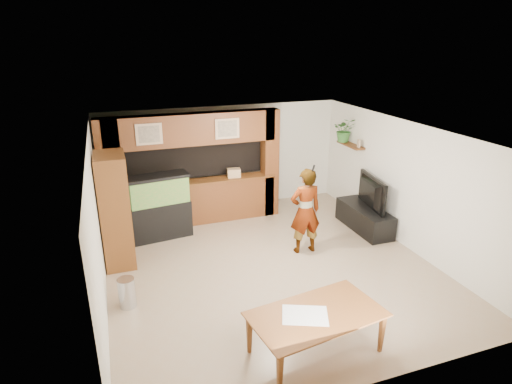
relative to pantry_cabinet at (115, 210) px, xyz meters
name	(u,v)px	position (x,y,z in m)	size (l,w,h in m)	color
floor	(269,265)	(2.70, -1.10, -1.09)	(6.50, 6.50, 0.00)	gray
ceiling	(271,133)	(2.70, -1.10, 1.51)	(6.50, 6.50, 0.00)	white
wall_back	(223,158)	(2.70, 2.15, 0.21)	(6.00, 6.00, 0.00)	silver
wall_left	(97,226)	(-0.30, -1.10, 0.21)	(6.50, 6.50, 0.00)	silver
wall_right	(406,185)	(5.70, -1.10, 0.21)	(6.50, 6.50, 0.00)	silver
partition	(190,168)	(1.75, 1.53, 0.22)	(4.20, 0.99, 2.60)	brown
wall_clock	(95,172)	(-0.27, -0.10, 0.81)	(0.05, 0.25, 0.25)	black
wall_shelf	(351,145)	(5.55, 0.85, 0.61)	(0.25, 0.90, 0.04)	brown
pantry_cabinet	(115,210)	(0.00, 0.00, 0.00)	(0.55, 0.89, 2.18)	brown
trash_can	(127,293)	(0.03, -1.58, -0.84)	(0.28, 0.28, 0.51)	#B2B2B7
aquarium	(160,208)	(0.91, 0.85, -0.39)	(1.29, 0.48, 1.43)	black
tv_stand	(364,218)	(5.35, -0.28, -0.83)	(0.58, 1.59, 0.53)	black
television	(367,192)	(5.35, -0.28, -0.20)	(1.25, 0.16, 0.72)	black
photo_frame	(359,144)	(5.55, 0.51, 0.72)	(0.03, 0.14, 0.19)	tan
potted_plant	(345,130)	(5.52, 1.12, 0.93)	(0.54, 0.46, 0.59)	#34702C
person	(305,211)	(3.58, -0.80, -0.20)	(0.65, 0.43, 1.78)	#9D7F56
microphone	(313,168)	(3.63, -0.96, 0.73)	(0.04, 0.04, 0.16)	black
dining_table	(317,334)	(2.43, -3.61, -0.77)	(1.82, 1.01, 0.64)	brown
newspaper_a	(305,315)	(2.26, -3.56, -0.45)	(0.61, 0.44, 0.01)	silver
counter_box	(234,173)	(2.74, 1.35, 0.05)	(0.30, 0.20, 0.20)	tan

